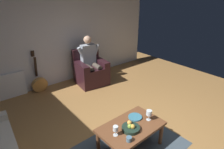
% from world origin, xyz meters
% --- Properties ---
extents(ground_plane, '(7.35, 7.35, 0.00)m').
position_xyz_m(ground_plane, '(0.00, 0.00, 0.00)').
color(ground_plane, olive).
extents(wall_back, '(5.89, 0.06, 2.57)m').
position_xyz_m(wall_back, '(0.00, -3.09, 1.28)').
color(wall_back, silver).
rests_on(wall_back, ground).
extents(rug, '(1.70, 1.24, 0.01)m').
position_xyz_m(rug, '(0.20, -0.16, 0.00)').
color(rug, '#3E4B55').
rests_on(rug, ground).
extents(armchair, '(0.81, 0.81, 0.90)m').
position_xyz_m(armchair, '(-0.62, -2.51, 0.32)').
color(armchair, black).
rests_on(armchair, ground).
extents(person_seated, '(0.64, 0.61, 1.25)m').
position_xyz_m(person_seated, '(-0.62, -2.49, 0.66)').
color(person_seated, '#959DAA').
rests_on(person_seated, ground).
extents(coffee_table, '(0.99, 0.63, 0.43)m').
position_xyz_m(coffee_table, '(0.20, -0.16, 0.36)').
color(coffee_table, brown).
rests_on(coffee_table, ground).
extents(guitar, '(0.37, 0.27, 1.01)m').
position_xyz_m(guitar, '(0.61, -2.89, 0.22)').
color(guitar, '#B6813F').
rests_on(guitar, ground).
extents(radiator, '(0.67, 0.06, 0.58)m').
position_xyz_m(radiator, '(1.23, -3.02, 0.29)').
color(radiator, white).
rests_on(radiator, ground).
extents(wine_glass_near, '(0.07, 0.07, 0.15)m').
position_xyz_m(wine_glass_near, '(0.51, -0.16, 0.53)').
color(wine_glass_near, silver).
rests_on(wine_glass_near, coffee_table).
extents(wine_glass_far, '(0.09, 0.09, 0.17)m').
position_xyz_m(wine_glass_far, '(-0.12, -0.10, 0.55)').
color(wine_glass_far, silver).
rests_on(wine_glass_far, coffee_table).
extents(fruit_bowl, '(0.26, 0.26, 0.11)m').
position_xyz_m(fruit_bowl, '(0.26, -0.11, 0.46)').
color(fruit_bowl, '#1C2E24').
rests_on(fruit_bowl, coffee_table).
extents(decorative_dish, '(0.22, 0.22, 0.02)m').
position_xyz_m(decorative_dish, '(0.01, -0.27, 0.44)').
color(decorative_dish, teal).
rests_on(decorative_dish, coffee_table).
extents(candle_jar, '(0.08, 0.08, 0.06)m').
position_xyz_m(candle_jar, '(0.44, 0.04, 0.46)').
color(candle_jar, slate).
rests_on(candle_jar, coffee_table).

